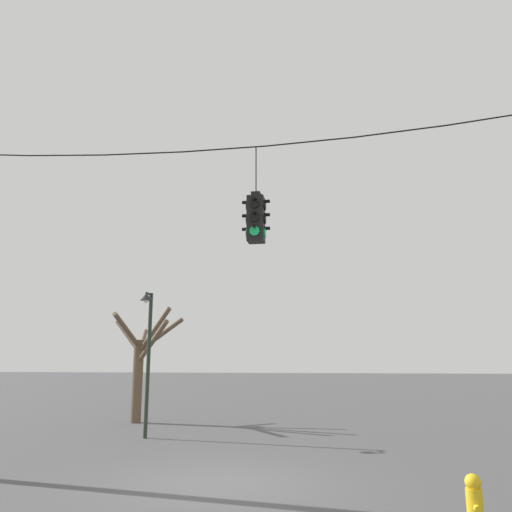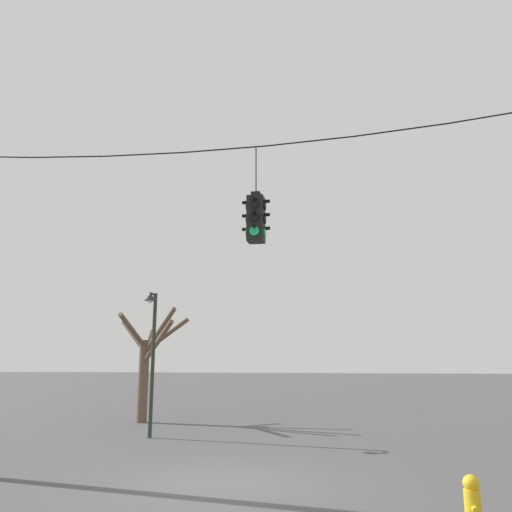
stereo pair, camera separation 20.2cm
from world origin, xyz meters
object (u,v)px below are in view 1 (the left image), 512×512
Objects in this scene: street_lamp at (147,338)px; bare_tree at (141,360)px; traffic_light_over_intersection at (256,218)px; fire_hydrant at (475,502)px.

street_lamp reaches higher than bare_tree.
street_lamp is (-4.33, 5.29, -2.15)m from traffic_light_over_intersection.
street_lamp is at bearing 129.31° from traffic_light_over_intersection.
street_lamp is 10.92m from fire_hydrant.
fire_hydrant is at bearing -43.39° from street_lamp.
fire_hydrant is (7.70, -7.28, -2.64)m from street_lamp.
traffic_light_over_intersection is at bearing -56.25° from bare_tree.
traffic_light_over_intersection is 0.48× the size of bare_tree.
street_lamp is 5.91× the size of fire_hydrant.
traffic_light_over_intersection reaches higher than fire_hydrant.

